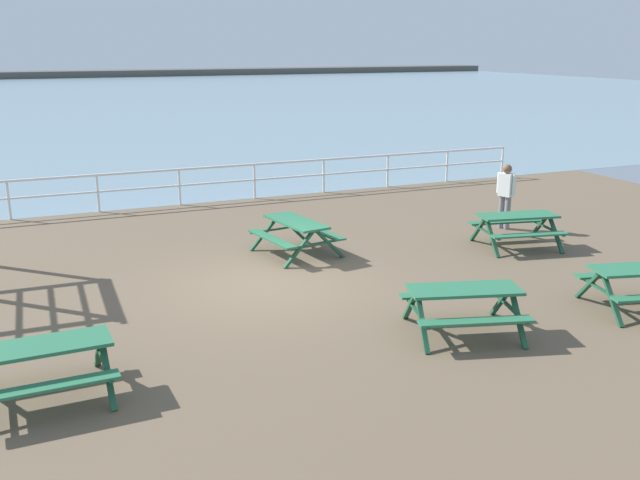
% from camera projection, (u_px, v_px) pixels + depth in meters
% --- Properties ---
extents(ground_plane, '(30.00, 24.00, 0.20)m').
position_uv_depth(ground_plane, '(267.00, 288.00, 14.05)').
color(ground_plane, brown).
extents(sea_band, '(142.00, 90.00, 0.01)m').
position_uv_depth(sea_band, '(64.00, 99.00, 60.71)').
color(sea_band, gray).
rests_on(sea_band, ground).
extents(distant_shoreline, '(142.00, 6.00, 1.80)m').
position_uv_depth(distant_shoreline, '(40.00, 78.00, 98.77)').
color(distant_shoreline, '#4C4C47').
rests_on(distant_shoreline, ground).
extents(seaward_railing, '(23.07, 0.07, 1.08)m').
position_uv_depth(seaward_railing, '(179.00, 179.00, 20.68)').
color(seaward_railing, white).
rests_on(seaward_railing, ground).
extents(picnic_table_near_left, '(1.78, 2.01, 0.80)m').
position_uv_depth(picnic_table_near_left, '(296.00, 229.00, 15.84)').
color(picnic_table_near_left, '#286B47').
rests_on(picnic_table_near_left, ground).
extents(picnic_table_near_right, '(2.07, 1.84, 0.80)m').
position_uv_depth(picnic_table_near_right, '(517.00, 223.00, 16.41)').
color(picnic_table_near_right, '#286B47').
rests_on(picnic_table_near_right, ground).
extents(picnic_table_far_left, '(2.15, 1.95, 0.80)m').
position_uv_depth(picnic_table_far_left, '(464.00, 299.00, 11.49)').
color(picnic_table_far_left, '#286B47').
rests_on(picnic_table_far_left, ground).
extents(picnic_table_far_right, '(1.84, 1.59, 0.80)m').
position_uv_depth(picnic_table_far_right, '(41.00, 358.00, 9.34)').
color(picnic_table_far_right, '#286B47').
rests_on(picnic_table_far_right, ground).
extents(visitor, '(0.33, 0.50, 1.66)m').
position_uv_depth(visitor, '(506.00, 192.00, 17.96)').
color(visitor, slate).
rests_on(visitor, ground).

